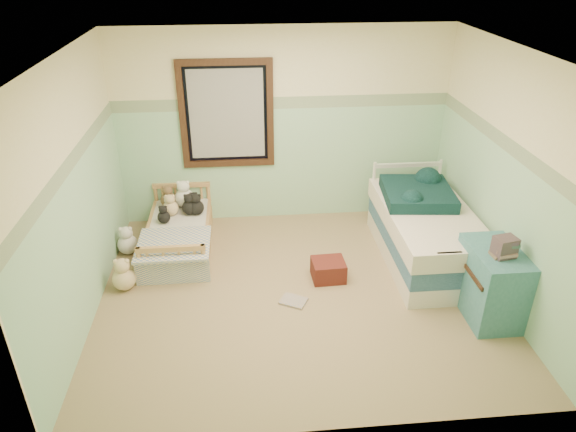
{
  "coord_description": "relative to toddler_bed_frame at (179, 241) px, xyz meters",
  "views": [
    {
      "loc": [
        -0.53,
        -4.55,
        3.36
      ],
      "look_at": [
        -0.07,
        0.35,
        0.75
      ],
      "focal_mm": 32.49,
      "sensor_mm": 36.0,
      "label": 1
    }
  ],
  "objects": [
    {
      "name": "window_frame",
      "position": [
        0.64,
        0.71,
        1.35
      ],
      "size": [
        1.16,
        0.06,
        1.36
      ],
      "primitive_type": "cube",
      "color": "black",
      "rests_on": "wall_back"
    },
    {
      "name": "twin_boxspring",
      "position": [
        2.89,
        -0.55,
        0.23
      ],
      "size": [
        0.91,
        1.83,
        0.22
      ],
      "primitive_type": "cube",
      "color": "navy",
      "rests_on": "twin_bed_frame"
    },
    {
      "name": "extra_plush_0",
      "position": [
        0.22,
        0.27,
        0.31
      ],
      "size": [
        0.19,
        0.19,
        0.19
      ],
      "primitive_type": "sphere",
      "color": "black",
      "rests_on": "toddler_mattress"
    },
    {
      "name": "border_strip",
      "position": [
        1.34,
        0.74,
        1.48
      ],
      "size": [
        4.2,
        0.01,
        0.15
      ],
      "primitive_type": "cube",
      "color": "#487050",
      "rests_on": "wall_back"
    },
    {
      "name": "wall_right",
      "position": [
        3.44,
        -1.05,
        1.15
      ],
      "size": [
        0.04,
        3.6,
        2.5
      ],
      "primitive_type": "cube",
      "color": "beige",
      "rests_on": "floor"
    },
    {
      "name": "teal_blanket",
      "position": [
        2.84,
        -0.25,
        0.63
      ],
      "size": [
        0.85,
        0.89,
        0.14
      ],
      "primitive_type": "cube",
      "rotation": [
        0.0,
        0.0,
        -0.1
      ],
      "color": "black",
      "rests_on": "twin_mattress"
    },
    {
      "name": "plush_bed_white",
      "position": [
        0.05,
        0.5,
        0.34
      ],
      "size": [
        0.24,
        0.24,
        0.24
      ],
      "primitive_type": "sphere",
      "color": "white",
      "rests_on": "toddler_mattress"
    },
    {
      "name": "plush_floor_tan",
      "position": [
        -0.51,
        -0.81,
        0.03
      ],
      "size": [
        0.25,
        0.25,
        0.25
      ],
      "primitive_type": "sphere",
      "color": "beige",
      "rests_on": "floor"
    },
    {
      "name": "twin_bed_frame",
      "position": [
        2.89,
        -0.55,
        0.01
      ],
      "size": [
        0.91,
        1.83,
        0.22
      ],
      "primitive_type": "cube",
      "color": "white",
      "rests_on": "floor"
    },
    {
      "name": "extra_plush_3",
      "position": [
        0.18,
        0.42,
        0.29
      ],
      "size": [
        0.16,
        0.16,
        0.16
      ],
      "primitive_type": "sphere",
      "color": "black",
      "rests_on": "toddler_mattress"
    },
    {
      "name": "twin_mattress",
      "position": [
        2.89,
        -0.55,
        0.45
      ],
      "size": [
        0.95,
        1.86,
        0.22
      ],
      "primitive_type": "cube",
      "color": "silver",
      "rests_on": "twin_boxspring"
    },
    {
      "name": "wall_back",
      "position": [
        1.34,
        0.75,
        1.15
      ],
      "size": [
        4.2,
        0.04,
        2.5
      ],
      "primitive_type": "cube",
      "color": "beige",
      "rests_on": "floor"
    },
    {
      "name": "toddler_bed_frame",
      "position": [
        0.0,
        0.0,
        0.0
      ],
      "size": [
        0.75,
        1.5,
        0.19
      ],
      "primitive_type": "cube",
      "color": "#AC803B",
      "rests_on": "floor"
    },
    {
      "name": "patchwork_quilt",
      "position": [
        0.0,
        -0.47,
        0.23
      ],
      "size": [
        0.81,
        0.75,
        0.03
      ],
      "primitive_type": "cube",
      "color": "#5B78AF",
      "rests_on": "toddler_mattress"
    },
    {
      "name": "extra_plush_2",
      "position": [
        -0.12,
        0.31,
        0.3
      ],
      "size": [
        0.17,
        0.17,
        0.17
      ],
      "primitive_type": "sphere",
      "color": "silver",
      "rests_on": "toddler_mattress"
    },
    {
      "name": "ceiling",
      "position": [
        1.34,
        -1.05,
        2.41
      ],
      "size": [
        4.2,
        3.6,
        0.02
      ],
      "primitive_type": "cube",
      "color": "silver",
      "rests_on": "wall_back"
    },
    {
      "name": "extra_plush_1",
      "position": [
        -0.16,
        0.08,
        0.29
      ],
      "size": [
        0.16,
        0.16,
        0.16
      ],
      "primitive_type": "sphere",
      "color": "black",
      "rests_on": "toddler_mattress"
    },
    {
      "name": "wall_left",
      "position": [
        -0.76,
        -1.05,
        1.15
      ],
      "size": [
        0.04,
        3.6,
        2.5
      ],
      "primitive_type": "cube",
      "color": "beige",
      "rests_on": "floor"
    },
    {
      "name": "plush_floor_cream",
      "position": [
        -0.61,
        -0.07,
        0.02
      ],
      "size": [
        0.24,
        0.24,
        0.24
      ],
      "primitive_type": "sphere",
      "color": "silver",
      "rests_on": "floor"
    },
    {
      "name": "plush_bed_dark",
      "position": [
        0.13,
        0.28,
        0.31
      ],
      "size": [
        0.19,
        0.19,
        0.19
      ],
      "primitive_type": "sphere",
      "color": "black",
      "rests_on": "toddler_mattress"
    },
    {
      "name": "plush_bed_brown",
      "position": [
        -0.15,
        0.5,
        0.32
      ],
      "size": [
        0.21,
        0.21,
        0.21
      ],
      "primitive_type": "sphere",
      "color": "brown",
      "rests_on": "toddler_mattress"
    },
    {
      "name": "window_blinds",
      "position": [
        0.64,
        0.72,
        1.35
      ],
      "size": [
        0.92,
        0.01,
        1.12
      ],
      "primitive_type": "cube",
      "color": "#ADADA9",
      "rests_on": "window_frame"
    },
    {
      "name": "red_pillow",
      "position": [
        1.71,
        -0.82,
        0.02
      ],
      "size": [
        0.37,
        0.33,
        0.22
      ],
      "primitive_type": "cube",
      "rotation": [
        0.0,
        0.0,
        0.04
      ],
      "color": "maroon",
      "rests_on": "floor"
    },
    {
      "name": "plush_bed_tan",
      "position": [
        -0.1,
        0.28,
        0.31
      ],
      "size": [
        0.19,
        0.19,
        0.19
      ],
      "primitive_type": "sphere",
      "color": "beige",
      "rests_on": "toddler_mattress"
    },
    {
      "name": "floor_book",
      "position": [
        1.28,
        -1.22,
        -0.08
      ],
      "size": [
        0.33,
        0.3,
        0.02
      ],
      "primitive_type": "cube",
      "rotation": [
        0.0,
        0.0,
        -0.5
      ],
      "color": "gold",
      "rests_on": "floor"
    },
    {
      "name": "floor",
      "position": [
        1.34,
        -1.05,
        -0.11
      ],
      "size": [
        4.2,
        3.6,
        0.02
      ],
      "primitive_type": "cube",
      "color": "#9D865F",
      "rests_on": "ground"
    },
    {
      "name": "wainscot_mint",
      "position": [
        1.34,
        0.74,
        0.65
      ],
      "size": [
        4.2,
        0.01,
        1.5
      ],
      "primitive_type": "cube",
      "color": "#99CEA8",
      "rests_on": "floor"
    },
    {
      "name": "book_stack",
      "position": [
        3.2,
        -1.68,
        0.75
      ],
      "size": [
        0.22,
        0.19,
        0.2
      ],
      "primitive_type": "cube",
      "rotation": [
        0.0,
        0.0,
        0.2
      ],
      "color": "brown",
      "rests_on": "dresser"
    },
    {
      "name": "dresser",
      "position": [
        3.2,
        -1.59,
        0.28
      ],
      "size": [
        0.47,
        0.75,
        0.75
      ],
      "primitive_type": "cube",
      "color": "#306E76",
      "rests_on": "floor"
    },
    {
      "name": "toddler_mattress",
      "position": [
        0.0,
        0.0,
        0.16
      ],
      "size": [
        0.68,
        1.43,
        0.12
      ],
      "primitive_type": "cube",
      "color": "silver",
      "rests_on": "toddler_bed_frame"
    },
    {
      "name": "wall_front",
      "position": [
        1.34,
        -2.85,
        1.15
      ],
      "size": [
        4.2,
        0.04,
        2.5
      ],
      "primitive_type": "cube",
      "color": "beige",
      "rests_on": "floor"
    }
  ]
}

